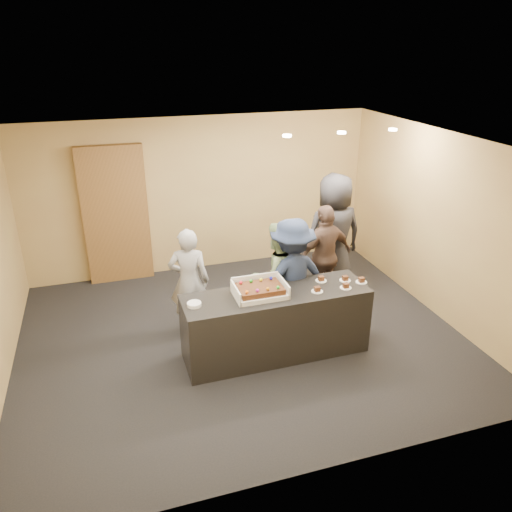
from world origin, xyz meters
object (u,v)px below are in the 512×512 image
serving_counter (276,324)px  plate_stack (194,304)px  person_sage_man (276,276)px  person_dark_suit (333,235)px  person_brown_extra (325,256)px  sheet_cake (260,289)px  cake_box (259,291)px  person_server_grey (189,281)px  person_navy_man (292,278)px  storage_cabinet (116,215)px

serving_counter → plate_stack: bearing=-179.9°
person_sage_man → person_dark_suit: bearing=-159.1°
plate_stack → person_brown_extra: person_brown_extra is taller
person_sage_man → person_dark_suit: size_ratio=0.80×
sheet_cake → person_sage_man: size_ratio=0.35×
serving_counter → person_brown_extra: person_brown_extra is taller
person_sage_man → person_dark_suit: person_dark_suit is taller
cake_box → person_brown_extra: person_brown_extra is taller
serving_counter → person_dark_suit: person_dark_suit is taller
plate_stack → person_server_grey: person_server_grey is taller
person_navy_man → person_dark_suit: size_ratio=0.85×
sheet_cake → person_navy_man: 0.77m
storage_cabinet → cake_box: storage_cabinet is taller
person_brown_extra → person_dark_suit: 0.48m
serving_counter → storage_cabinet: size_ratio=1.03×
plate_stack → person_dark_suit: person_dark_suit is taller
cake_box → plate_stack: 0.84m
plate_stack → person_dark_suit: bearing=29.6°
sheet_cake → person_sage_man: 0.83m
person_navy_man → storage_cabinet: bearing=-57.3°
storage_cabinet → sheet_cake: size_ratio=4.22×
serving_counter → person_sage_man: person_sage_man is taller
person_dark_suit → person_navy_man: bearing=40.7°
sheet_cake → person_navy_man: person_navy_man is taller
plate_stack → cake_box: bearing=2.4°
cake_box → serving_counter: bearing=-6.2°
person_server_grey → person_dark_suit: (2.41, 0.50, 0.22)m
serving_counter → person_server_grey: bearing=135.7°
storage_cabinet → cake_box: size_ratio=3.59×
plate_stack → person_navy_man: (1.44, 0.46, -0.08)m
storage_cabinet → person_navy_man: storage_cabinet is taller
sheet_cake → person_navy_man: (0.60, 0.45, -0.15)m
sheet_cake → person_sage_man: person_sage_man is taller
person_server_grey → person_navy_man: person_navy_man is taller
cake_box → person_server_grey: (-0.73, 0.89, -0.17)m
cake_box → plate_stack: size_ratio=3.74×
person_navy_man → person_dark_suit: 1.46m
storage_cabinet → person_brown_extra: storage_cabinet is taller
cake_box → person_sage_man: size_ratio=0.41×
plate_stack → person_navy_man: 1.51m
plate_stack → person_dark_suit: (2.52, 1.43, 0.07)m
person_navy_man → person_dark_suit: person_dark_suit is taller
sheet_cake → person_server_grey: person_server_grey is taller
person_server_grey → person_sage_man: bearing=-176.8°
cake_box → person_dark_suit: size_ratio=0.33×
person_sage_man → plate_stack: bearing=17.1°
serving_counter → plate_stack: plate_stack is taller
cake_box → sheet_cake: 0.06m
sheet_cake → person_brown_extra: person_brown_extra is taller
sheet_cake → person_server_grey: (-0.73, 0.91, -0.22)m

